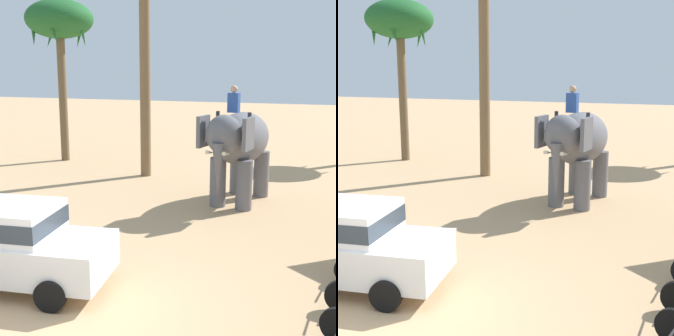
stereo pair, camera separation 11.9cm
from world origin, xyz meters
The scene contains 4 objects.
ground_plane centered at (0.00, 0.00, 0.00)m, with size 120.00×120.00×0.00m, color tan.
car_sedan_foreground centered at (-1.72, 0.93, 0.93)m, with size 4.35×2.44×1.70m.
elephant_with_mahout centered at (1.06, 8.71, 1.99)m, with size 1.89×3.95×3.88m.
palm_tree_left_of_road centered at (-8.75, 12.97, 6.53)m, with size 3.20×3.20×7.63m.
Camera 2 is at (4.79, -5.95, 4.27)m, focal length 49.58 mm.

